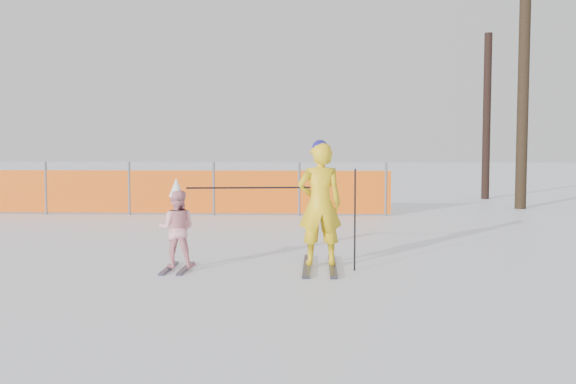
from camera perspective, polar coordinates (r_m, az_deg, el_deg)
The scene contains 6 objects.
ground at distance 8.11m, azimuth -0.17°, elevation -7.31°, with size 120.00×120.00×0.00m, color white.
adult at distance 8.46m, azimuth 2.85°, elevation -1.11°, with size 0.64×1.56×1.69m.
child at distance 8.46m, azimuth -9.86°, elevation -3.15°, with size 0.50×0.86×1.19m.
ski_poles at distance 8.31m, azimuth 0.70°, elevation -0.90°, with size 2.20×0.23×1.32m.
safety_fence at distance 15.82m, azimuth -17.20°, elevation 0.07°, with size 14.15×0.06×1.25m.
tree_trunks at distance 18.75m, azimuth 19.01°, elevation 7.75°, with size 0.36×3.41×6.18m.
Camera 1 is at (0.40, -7.94, 1.59)m, focal length 40.00 mm.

